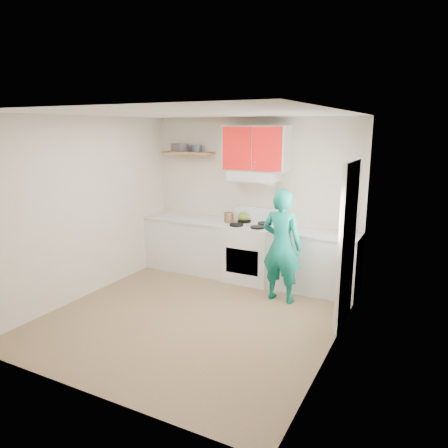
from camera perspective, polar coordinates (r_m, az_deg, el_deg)
The scene contains 21 objects.
floor at distance 5.74m, azimuth -3.93°, elevation -12.22°, with size 3.80×3.80×0.00m, color brown.
ceiling at distance 5.20m, azimuth -4.38°, elevation 14.71°, with size 3.60×3.80×0.04m, color white.
back_wall at distance 6.98m, azimuth 3.98°, elevation 3.51°, with size 3.60×0.04×2.60m, color beige.
front_wall at distance 3.88m, azimuth -18.91°, elevation -4.75°, with size 3.60×0.04×2.60m, color beige.
left_wall at distance 6.43m, azimuth -18.01°, elevation 2.10°, with size 0.04×3.80×2.60m, color beige.
right_wall at distance 4.67m, azimuth 15.12°, elevation -1.59°, with size 0.04×3.80×2.60m, color beige.
door at distance 5.41m, azimuth 16.28°, elevation -2.72°, with size 0.05×0.85×2.05m, color white.
door_glass at distance 5.32m, azimuth 16.28°, elevation 1.73°, with size 0.01×0.55×0.95m, color white.
counter_left at distance 7.38m, azimuth -4.51°, elevation -2.76°, with size 1.52×0.60×0.90m, color silver.
counter_right at distance 6.54m, azimuth 12.05°, elevation -5.05°, with size 1.32×0.60×0.90m, color silver.
stove at distance 6.84m, azimuth 3.56°, elevation -3.90°, with size 0.76×0.65×0.92m, color white.
range_hood at distance 6.69m, azimuth 4.07°, elevation 6.52°, with size 0.76×0.44×0.15m, color silver.
upper_cabinets at distance 6.71m, azimuth 4.31°, elevation 10.17°, with size 1.02×0.33×0.70m, color red.
shelf at distance 7.30m, azimuth -4.85°, elevation 9.59°, with size 0.90×0.30×0.04m, color brown.
books at distance 7.35m, azimuth -6.00°, elevation 10.23°, with size 0.25×0.18×0.13m, color #494045.
tin at distance 7.20m, azimuth -3.74°, elevation 10.17°, with size 0.19×0.19×0.12m, color #333D4C.
kettle at distance 6.96m, azimuth 2.68°, elevation 0.99°, with size 0.19×0.19×0.16m, color olive.
crock at distance 6.89m, azimuth 0.67°, elevation 0.81°, with size 0.16×0.16×0.19m, color brown.
cutting_board at distance 6.43m, azimuth 9.79°, elevation -1.02°, with size 0.32×0.23×0.02m, color olive.
silicone_mat at distance 6.36m, azimuth 14.36°, elevation -1.44°, with size 0.31×0.26×0.01m, color red.
person at distance 6.00m, azimuth 7.81°, elevation -2.92°, with size 0.59×0.39×1.62m, color #0C7364.
Camera 1 is at (2.71, -4.44, 2.42)m, focal length 33.84 mm.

